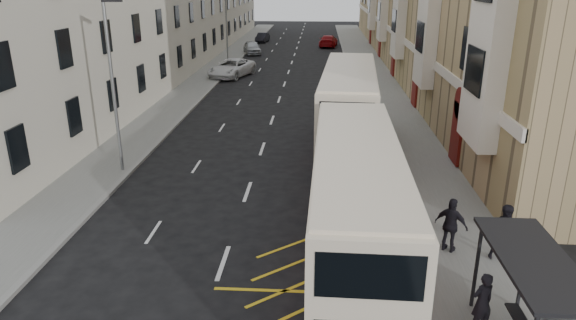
# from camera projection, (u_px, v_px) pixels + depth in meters

# --- Properties ---
(pavement_right) EXTENTS (4.00, 120.00, 0.15)m
(pavement_right) POSITION_uv_depth(u_px,v_px,m) (381.00, 94.00, 41.06)
(pavement_right) COLOR slate
(pavement_right) RESTS_ON ground
(pavement_left) EXTENTS (3.00, 120.00, 0.15)m
(pavement_left) POSITION_uv_depth(u_px,v_px,m) (190.00, 92.00, 41.96)
(pavement_left) COLOR slate
(pavement_left) RESTS_ON ground
(kerb_right) EXTENTS (0.25, 120.00, 0.15)m
(kerb_right) POSITION_uv_depth(u_px,v_px,m) (355.00, 94.00, 41.17)
(kerb_right) COLOR gray
(kerb_right) RESTS_ON ground
(kerb_left) EXTENTS (0.25, 120.00, 0.15)m
(kerb_left) POSITION_uv_depth(u_px,v_px,m) (208.00, 92.00, 41.87)
(kerb_left) COLOR gray
(kerb_left) RESTS_ON ground
(road_markings) EXTENTS (10.00, 110.00, 0.01)m
(road_markings) POSITION_uv_depth(u_px,v_px,m) (291.00, 64.00, 55.63)
(road_markings) COLOR silver
(road_markings) RESTS_ON ground
(terrace_left) EXTENTS (9.18, 79.00, 13.25)m
(terrace_left) POSITION_uv_depth(u_px,v_px,m) (166.00, 1.00, 54.67)
(terrace_left) COLOR beige
(terrace_left) RESTS_ON ground
(bus_shelter) EXTENTS (1.65, 4.25, 2.70)m
(bus_shelter) POSITION_uv_depth(u_px,v_px,m) (543.00, 294.00, 11.80)
(bus_shelter) COLOR black
(bus_shelter) RESTS_ON pavement_right
(guard_railing) EXTENTS (0.06, 6.56, 1.01)m
(guard_railing) POSITION_uv_depth(u_px,v_px,m) (406.00, 221.00, 18.12)
(guard_railing) COLOR red
(guard_railing) RESTS_ON pavement_right
(street_lamp_near) EXTENTS (0.93, 0.18, 8.00)m
(street_lamp_near) POSITION_uv_depth(u_px,v_px,m) (113.00, 78.00, 23.44)
(street_lamp_near) COLOR gray
(street_lamp_near) RESTS_ON pavement_left
(street_lamp_far) EXTENTS (0.93, 0.18, 8.00)m
(street_lamp_far) POSITION_uv_depth(u_px,v_px,m) (227.00, 22.00, 51.61)
(street_lamp_far) COLOR gray
(street_lamp_far) RESTS_ON pavement_left
(double_decker_front) EXTENTS (2.78, 11.13, 4.42)m
(double_decker_front) POSITION_uv_depth(u_px,v_px,m) (355.00, 214.00, 15.53)
(double_decker_front) COLOR beige
(double_decker_front) RESTS_ON ground
(double_decker_rear) EXTENTS (3.45, 11.74, 4.62)m
(double_decker_rear) POSITION_uv_depth(u_px,v_px,m) (348.00, 112.00, 26.65)
(double_decker_rear) COLOR beige
(double_decker_rear) RESTS_ON ground
(pedestrian_near) EXTENTS (0.73, 0.61, 1.72)m
(pedestrian_near) POSITION_uv_depth(u_px,v_px,m) (482.00, 302.00, 13.38)
(pedestrian_near) COLOR black
(pedestrian_near) RESTS_ON pavement_right
(pedestrian_mid) EXTENTS (1.00, 0.82, 1.93)m
(pedestrian_mid) POSITION_uv_depth(u_px,v_px,m) (506.00, 233.00, 16.78)
(pedestrian_mid) COLOR black
(pedestrian_mid) RESTS_ON pavement_right
(pedestrian_far) EXTENTS (1.20, 1.02, 1.93)m
(pedestrian_far) POSITION_uv_depth(u_px,v_px,m) (451.00, 225.00, 17.29)
(pedestrian_far) COLOR black
(pedestrian_far) RESTS_ON pavement_right
(white_van) EXTENTS (4.36, 6.48, 1.65)m
(white_van) POSITION_uv_depth(u_px,v_px,m) (232.00, 68.00, 48.27)
(white_van) COLOR white
(white_van) RESTS_ON ground
(car_silver) EXTENTS (2.86, 4.87, 1.56)m
(car_silver) POSITION_uv_depth(u_px,v_px,m) (252.00, 48.00, 62.34)
(car_silver) COLOR #A9ADB1
(car_silver) RESTS_ON ground
(car_dark) EXTENTS (1.83, 4.08, 1.30)m
(car_dark) POSITION_uv_depth(u_px,v_px,m) (263.00, 37.00, 73.53)
(car_dark) COLOR black
(car_dark) RESTS_ON ground
(car_red) EXTENTS (2.74, 5.47, 1.53)m
(car_red) POSITION_uv_depth(u_px,v_px,m) (328.00, 41.00, 68.72)
(car_red) COLOR #91070B
(car_red) RESTS_ON ground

